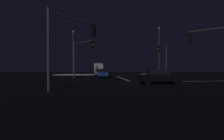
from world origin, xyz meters
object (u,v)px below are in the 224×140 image
sedan_gray (99,72)px  traffic_signal_ne (163,55)px  streetlamp_right_near (159,48)px  traffic_signal_se (218,44)px  streetlamp_left_near (73,50)px  box_truck (98,68)px  traffic_signal_nw (81,52)px  sedan_blue (102,73)px  sedan_green (101,72)px  sedan_black_crossing (159,77)px  traffic_signal_sw (71,37)px

sedan_gray → traffic_signal_ne: traffic_signal_ne is taller
streetlamp_right_near → traffic_signal_se: bearing=-96.1°
traffic_signal_se → streetlamp_left_near: streetlamp_left_near is taller
box_truck → traffic_signal_nw: (-3.25, -22.71, 2.56)m
sedan_blue → sedan_green: same height
sedan_black_crossing → streetlamp_left_near: 20.31m
traffic_signal_se → traffic_signal_ne: 13.59m
sedan_green → traffic_signal_se: size_ratio=0.77×
traffic_signal_sw → streetlamp_left_near: size_ratio=0.69×
traffic_signal_se → traffic_signal_ne: size_ratio=0.98×
sedan_blue → sedan_black_crossing: 14.25m
sedan_gray → traffic_signal_ne: size_ratio=0.75×
sedan_blue → traffic_signal_sw: (-3.43, -16.49, 3.52)m
sedan_blue → traffic_signal_nw: (-3.55, -3.21, 3.47)m
box_truck → sedan_blue: bearing=-89.1°
sedan_blue → traffic_signal_ne: (10.15, -2.91, 3.15)m
streetlamp_left_near → traffic_signal_se: bearing=-52.3°
sedan_green → sedan_black_crossing: bearing=-77.8°
traffic_signal_se → sedan_green: bearing=108.8°
box_truck → traffic_signal_sw: traffic_signal_sw is taller
sedan_blue → traffic_signal_sw: traffic_signal_sw is taller
streetlamp_left_near → traffic_signal_nw: bearing=-72.8°
sedan_green → traffic_signal_nw: traffic_signal_nw is taller
traffic_signal_se → traffic_signal_ne: bearing=88.2°
sedan_gray → box_truck: (0.14, 14.15, 0.91)m
streetlamp_left_near → traffic_signal_sw: bearing=-83.9°
box_truck → sedan_black_crossing: (5.77, -32.66, -0.91)m
box_truck → traffic_signal_sw: size_ratio=1.33×
sedan_blue → traffic_signal_nw: 5.91m
streetlamp_left_near → streetlamp_right_near: streetlamp_right_near is taller
traffic_signal_nw → sedan_blue: bearing=42.1°
traffic_signal_sw → traffic_signal_ne: traffic_signal_sw is taller
box_truck → traffic_signal_se: bearing=-74.4°
sedan_blue → box_truck: 19.53m
traffic_signal_ne → streetlamp_right_near: (1.72, 6.22, 1.86)m
traffic_signal_sw → sedan_blue: bearing=78.2°
sedan_blue → sedan_black_crossing: bearing=-67.4°
sedan_green → traffic_signal_se: bearing=-71.2°
traffic_signal_sw → traffic_signal_nw: bearing=90.5°
sedan_green → streetlamp_left_near: (-5.64, -8.51, 4.42)m
sedan_blue → traffic_signal_se: size_ratio=0.77×
streetlamp_left_near → streetlamp_right_near: size_ratio=0.89×
traffic_signal_sw → traffic_signal_nw: 13.29m
sedan_blue → sedan_black_crossing: (5.47, -13.16, 0.00)m
box_truck → traffic_signal_sw: bearing=-95.0°
sedan_black_crossing → traffic_signal_ne: (4.68, 10.25, 3.15)m
box_truck → traffic_signal_ne: traffic_signal_ne is taller
traffic_signal_sw → streetlamp_right_near: streetlamp_right_near is taller
sedan_green → streetlamp_left_near: 11.13m
box_truck → traffic_signal_ne: 24.83m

